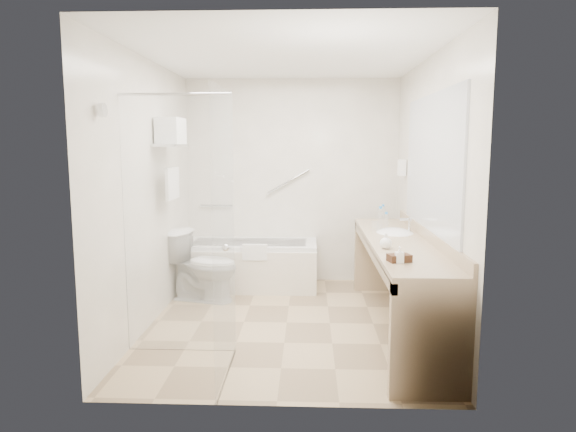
{
  "coord_description": "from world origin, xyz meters",
  "views": [
    {
      "loc": [
        0.2,
        -4.77,
        1.71
      ],
      "look_at": [
        0.0,
        0.3,
        1.0
      ],
      "focal_mm": 32.0,
      "sensor_mm": 36.0,
      "label": 1
    }
  ],
  "objects_px": {
    "vanity_counter": "(398,262)",
    "toilet": "(203,266)",
    "bathtub": "(250,264)",
    "water_bottle_left": "(383,213)",
    "amenity_basket": "(399,258)"
  },
  "relations": [
    {
      "from": "bathtub",
      "to": "vanity_counter",
      "type": "xyz_separation_m",
      "value": [
        1.52,
        -1.39,
        0.36
      ]
    },
    {
      "from": "bathtub",
      "to": "vanity_counter",
      "type": "height_order",
      "value": "vanity_counter"
    },
    {
      "from": "bathtub",
      "to": "vanity_counter",
      "type": "relative_size",
      "value": 0.59
    },
    {
      "from": "bathtub",
      "to": "amenity_basket",
      "type": "height_order",
      "value": "amenity_basket"
    },
    {
      "from": "toilet",
      "to": "vanity_counter",
      "type": "bearing_deg",
      "value": -98.3
    },
    {
      "from": "bathtub",
      "to": "water_bottle_left",
      "type": "distance_m",
      "value": 1.7
    },
    {
      "from": "vanity_counter",
      "to": "amenity_basket",
      "type": "bearing_deg",
      "value": -99.55
    },
    {
      "from": "toilet",
      "to": "amenity_basket",
      "type": "bearing_deg",
      "value": -118.35
    },
    {
      "from": "water_bottle_left",
      "to": "vanity_counter",
      "type": "bearing_deg",
      "value": -91.65
    },
    {
      "from": "bathtub",
      "to": "toilet",
      "type": "relative_size",
      "value": 2.05
    },
    {
      "from": "bathtub",
      "to": "toilet",
      "type": "height_order",
      "value": "toilet"
    },
    {
      "from": "toilet",
      "to": "water_bottle_left",
      "type": "xyz_separation_m",
      "value": [
        2.01,
        0.4,
        0.55
      ]
    },
    {
      "from": "vanity_counter",
      "to": "amenity_basket",
      "type": "xyz_separation_m",
      "value": [
        -0.15,
        -0.87,
        0.24
      ]
    },
    {
      "from": "vanity_counter",
      "to": "toilet",
      "type": "height_order",
      "value": "vanity_counter"
    },
    {
      "from": "water_bottle_left",
      "to": "bathtub",
      "type": "bearing_deg",
      "value": 174.9
    }
  ]
}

